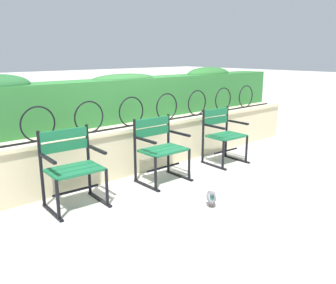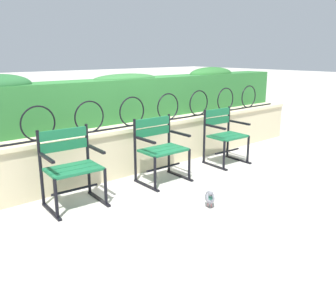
# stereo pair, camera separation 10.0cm
# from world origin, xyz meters

# --- Properties ---
(ground_plane) EXTENTS (60.00, 60.00, 0.00)m
(ground_plane) POSITION_xyz_m (0.00, 0.00, 0.00)
(ground_plane) COLOR #BCB7AD
(stone_wall) EXTENTS (7.01, 0.41, 0.68)m
(stone_wall) POSITION_xyz_m (0.00, 0.73, 0.34)
(stone_wall) COLOR beige
(stone_wall) RESTS_ON ground
(iron_arch_fence) EXTENTS (6.48, 0.02, 0.42)m
(iron_arch_fence) POSITION_xyz_m (-0.12, 0.65, 0.87)
(iron_arch_fence) COLOR black
(iron_arch_fence) RESTS_ON stone_wall
(hedge_row) EXTENTS (6.87, 0.50, 0.76)m
(hedge_row) POSITION_xyz_m (0.03, 1.15, 1.03)
(hedge_row) COLOR #2D7033
(hedge_row) RESTS_ON stone_wall
(park_chair_left) EXTENTS (0.64, 0.55, 0.87)m
(park_chair_left) POSITION_xyz_m (-1.30, 0.19, 0.47)
(park_chair_left) COLOR #19663D
(park_chair_left) RESTS_ON ground
(park_chair_centre) EXTENTS (0.63, 0.53, 0.86)m
(park_chair_centre) POSITION_xyz_m (-0.04, 0.15, 0.46)
(park_chair_centre) COLOR #19663D
(park_chair_centre) RESTS_ON ground
(park_chair_right) EXTENTS (0.60, 0.55, 0.85)m
(park_chair_right) POSITION_xyz_m (1.23, 0.12, 0.46)
(park_chair_right) COLOR #19663D
(park_chair_right) RESTS_ON ground
(pigeon_near_chairs) EXTENTS (0.23, 0.24, 0.22)m
(pigeon_near_chairs) POSITION_xyz_m (-0.17, -0.89, 0.11)
(pigeon_near_chairs) COLOR gray
(pigeon_near_chairs) RESTS_ON ground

